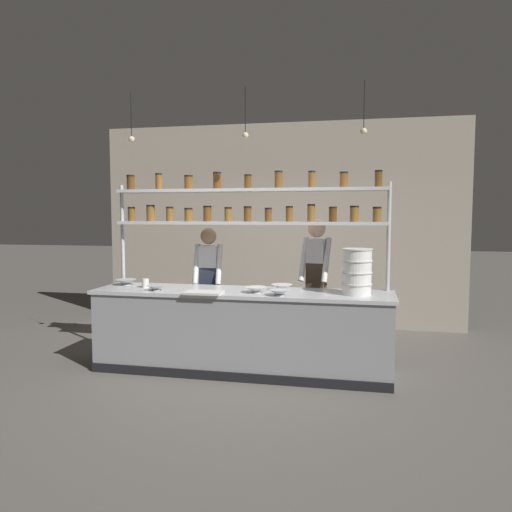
# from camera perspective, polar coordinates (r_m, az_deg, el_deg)

# --- Properties ---
(ground_plane) EXTENTS (40.00, 40.00, 0.00)m
(ground_plane) POSITION_cam_1_polar(r_m,az_deg,el_deg) (5.79, -1.65, -13.01)
(ground_plane) COLOR #5B5651
(back_wall) EXTENTS (5.75, 0.12, 3.19)m
(back_wall) POSITION_cam_1_polar(r_m,az_deg,el_deg) (7.97, 2.60, 3.55)
(back_wall) COLOR #9E9384
(back_wall) RESTS_ON ground_plane
(prep_counter) EXTENTS (3.35, 0.76, 0.92)m
(prep_counter) POSITION_cam_1_polar(r_m,az_deg,el_deg) (5.67, -1.66, -8.58)
(prep_counter) COLOR gray
(prep_counter) RESTS_ON ground_plane
(spice_shelf_unit) EXTENTS (3.23, 0.28, 2.27)m
(spice_shelf_unit) POSITION_cam_1_polar(r_m,az_deg,el_deg) (5.84, -1.01, 5.27)
(spice_shelf_unit) COLOR #B7BABF
(spice_shelf_unit) RESTS_ON ground_plane
(chef_left) EXTENTS (0.38, 0.30, 1.60)m
(chef_left) POSITION_cam_1_polar(r_m,az_deg,el_deg) (6.35, -5.42, -3.00)
(chef_left) COLOR black
(chef_left) RESTS_ON ground_plane
(chef_center) EXTENTS (0.41, 0.33, 1.71)m
(chef_center) POSITION_cam_1_polar(r_m,az_deg,el_deg) (6.16, 6.89, -2.55)
(chef_center) COLOR black
(chef_center) RESTS_ON ground_plane
(container_stack) EXTENTS (0.32, 0.32, 0.49)m
(container_stack) POSITION_cam_1_polar(r_m,az_deg,el_deg) (5.37, 11.47, -1.77)
(container_stack) COLOR white
(container_stack) RESTS_ON prep_counter
(cutting_board) EXTENTS (0.40, 0.26, 0.02)m
(cutting_board) POSITION_cam_1_polar(r_m,az_deg,el_deg) (5.39, -6.01, -4.17)
(cutting_board) COLOR silver
(cutting_board) RESTS_ON prep_counter
(prep_bowl_near_left) EXTENTS (0.23, 0.23, 0.06)m
(prep_bowl_near_left) POSITION_cam_1_polar(r_m,az_deg,el_deg) (5.23, 2.68, -4.22)
(prep_bowl_near_left) COLOR silver
(prep_bowl_near_left) RESTS_ON prep_counter
(prep_bowl_center_front) EXTENTS (0.24, 0.24, 0.06)m
(prep_bowl_center_front) POSITION_cam_1_polar(r_m,az_deg,el_deg) (5.42, -0.00, -3.89)
(prep_bowl_center_front) COLOR white
(prep_bowl_center_front) RESTS_ON prep_counter
(prep_bowl_center_back) EXTENTS (0.20, 0.20, 0.06)m
(prep_bowl_center_back) POSITION_cam_1_polar(r_m,az_deg,el_deg) (5.70, -11.41, -3.61)
(prep_bowl_center_back) COLOR #B2B7BC
(prep_bowl_center_back) RESTS_ON prep_counter
(prep_bowl_near_right) EXTENTS (0.24, 0.24, 0.07)m
(prep_bowl_near_right) POSITION_cam_1_polar(r_m,az_deg,el_deg) (5.61, 2.98, -3.60)
(prep_bowl_near_right) COLOR silver
(prep_bowl_near_right) RESTS_ON prep_counter
(prep_bowl_far_left) EXTENTS (0.25, 0.25, 0.07)m
(prep_bowl_far_left) POSITION_cam_1_polar(r_m,az_deg,el_deg) (6.21, -14.66, -2.91)
(prep_bowl_far_left) COLOR #B2B7BC
(prep_bowl_far_left) RESTS_ON prep_counter
(serving_cup_front) EXTENTS (0.08, 0.08, 0.10)m
(serving_cup_front) POSITION_cam_1_polar(r_m,az_deg,el_deg) (5.93, -12.53, -3.05)
(serving_cup_front) COLOR silver
(serving_cup_front) RESTS_ON prep_counter
(pendant_light_row) EXTENTS (2.66, 0.07, 0.55)m
(pendant_light_row) POSITION_cam_1_polar(r_m,az_deg,el_deg) (5.58, -1.49, 13.85)
(pendant_light_row) COLOR black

